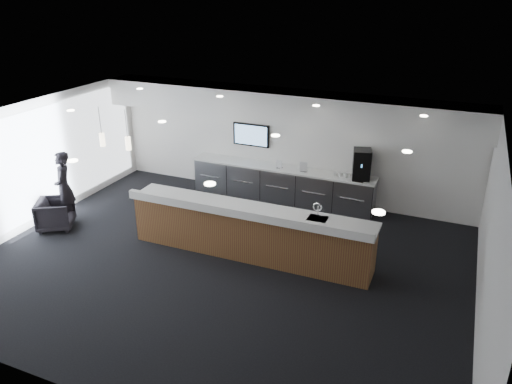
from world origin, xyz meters
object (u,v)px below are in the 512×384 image
at_px(service_counter, 249,231).
at_px(coffee_machine, 362,164).
at_px(armchair, 56,214).
at_px(lounge_guest, 64,187).

xyz_separation_m(service_counter, coffee_machine, (1.70, 3.06, 0.75)).
height_order(service_counter, armchair, service_counter).
distance_m(coffee_machine, lounge_guest, 7.33).
bearing_deg(service_counter, coffee_machine, 60.43).
distance_m(coffee_machine, armchair, 7.55).
relative_size(service_counter, coffee_machine, 7.14).
bearing_deg(lounge_guest, coffee_machine, 80.83).
xyz_separation_m(coffee_machine, lounge_guest, (-6.54, -3.28, -0.43)).
distance_m(service_counter, coffee_machine, 3.58).
height_order(coffee_machine, lounge_guest, lounge_guest).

